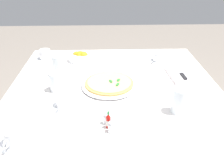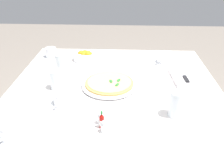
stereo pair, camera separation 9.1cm
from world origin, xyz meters
The scene contains 16 objects.
dining_table centered at (0.00, 0.00, 0.62)m, with size 1.16×1.16×0.74m.
pizza_plate centered at (0.01, 0.03, 0.75)m, with size 0.30×0.30×0.02m.
pizza centered at (0.01, 0.03, 0.77)m, with size 0.27×0.27×0.02m.
coffee_cup_far_left centered at (-0.17, 0.25, 0.77)m, with size 0.13×0.13×0.06m.
coffee_cup_center_back centered at (0.41, 0.46, 0.78)m, with size 0.13×0.13×0.07m.
coffee_cup_back_corner centered at (0.35, -0.31, 0.77)m, with size 0.13×0.13×0.06m.
coffee_cup_left_edge centered at (-0.42, 0.41, 0.78)m, with size 0.13×0.13×0.07m.
water_glass_far_right centered at (-0.24, -0.28, 0.80)m, with size 0.07×0.07×0.12m.
water_glass_right_edge centered at (-0.01, 0.31, 0.79)m, with size 0.07×0.07×0.10m.
water_glass_near_left centered at (0.17, 0.33, 0.80)m, with size 0.07×0.07×0.12m.
napkin_folded centered at (0.12, -0.40, 0.75)m, with size 0.23×0.14×0.02m.
dinner_knife centered at (0.13, -0.40, 0.77)m, with size 0.20×0.03×0.01m.
citrus_bowl centered at (0.38, 0.22, 0.77)m, with size 0.15×0.15×0.07m.
hot_sauce_bottle centered at (-0.34, 0.04, 0.78)m, with size 0.02×0.02×0.08m.
salt_shaker centered at (-0.31, 0.05, 0.77)m, with size 0.03×0.03×0.06m.
pepper_shaker centered at (-0.37, 0.03, 0.77)m, with size 0.03×0.03×0.06m.
Camera 2 is at (-1.13, -0.04, 1.40)m, focal length 38.06 mm.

